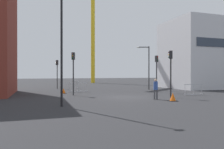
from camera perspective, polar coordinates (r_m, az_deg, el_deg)
name	(u,v)px	position (r m, az deg, el deg)	size (l,w,h in m)	color
ground	(126,97)	(19.56, 3.68, -5.91)	(160.00, 160.00, 0.00)	#28282B
office_block	(202,55)	(34.87, 22.53, 4.73)	(10.52, 8.17, 9.67)	silver
construction_crane	(92,2)	(51.94, -5.29, 18.41)	(15.02, 11.59, 28.31)	yellow
streetlamp_tall	(63,25)	(14.41, -12.74, 12.42)	(0.85, 1.28, 9.03)	black
streetlamp_short	(147,63)	(28.87, 9.17, 2.86)	(1.62, 0.62, 5.65)	#2D2D30
traffic_light_verge	(57,69)	(31.33, -14.14, 1.29)	(0.39, 0.31, 3.99)	#2D2D30
traffic_light_median	(157,68)	(24.98, 11.57, 1.74)	(0.31, 0.39, 4.11)	#2D2D30
traffic_light_corner	(73,67)	(21.37, -10.09, 2.04)	(0.36, 0.38, 4.14)	#2D2D30
traffic_light_near	(171,66)	(19.69, 15.09, 2.11)	(0.39, 0.35, 4.09)	#232326
pedestrian_walking	(156,88)	(18.03, 11.34, -3.35)	(0.34, 0.34, 1.67)	#4C4C51
safety_barrier_front	(193,89)	(22.55, 20.48, -3.68)	(2.10, 0.11, 1.08)	#B2B5BA
safety_barrier_right_run	(76,84)	(31.64, -9.33, -2.55)	(0.21, 2.26, 1.08)	gray
safety_barrier_left_run	(78,87)	(25.10, -8.90, -3.27)	(2.21, 0.25, 1.08)	#B2B5BA
traffic_cone_orange	(64,91)	(23.61, -12.53, -4.23)	(0.55, 0.55, 0.56)	black
traffic_cone_by_barrier	(173,97)	(17.33, 15.60, -5.73)	(0.63, 0.63, 0.64)	black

